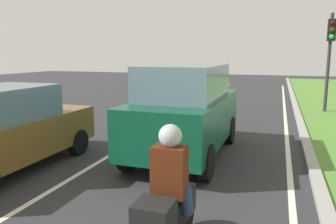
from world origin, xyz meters
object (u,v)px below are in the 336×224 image
car_sedan_left_lane (6,129)px  motorcycle (169,220)px  car_suv_ahead (186,110)px  traffic_light_near_right (330,46)px  rider_person (170,169)px

car_sedan_left_lane → motorcycle: size_ratio=2.26×
motorcycle → car_suv_ahead: bearing=103.5°
motorcycle → traffic_light_near_right: size_ratio=0.45×
car_suv_ahead → traffic_light_near_right: 9.06m
motorcycle → traffic_light_near_right: (3.15, 12.17, 2.29)m
motorcycle → traffic_light_near_right: traffic_light_near_right is taller
rider_person → car_suv_ahead: bearing=103.6°
car_suv_ahead → motorcycle: 4.45m
rider_person → traffic_light_near_right: size_ratio=0.27×
motorcycle → rider_person: (0.00, 0.05, 0.62)m
car_sedan_left_lane → rider_person: car_sedan_left_lane is taller
rider_person → traffic_light_near_right: traffic_light_near_right is taller
car_suv_ahead → car_sedan_left_lane: size_ratio=1.05×
car_suv_ahead → rider_person: size_ratio=3.88×
car_suv_ahead → traffic_light_near_right: size_ratio=1.07×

